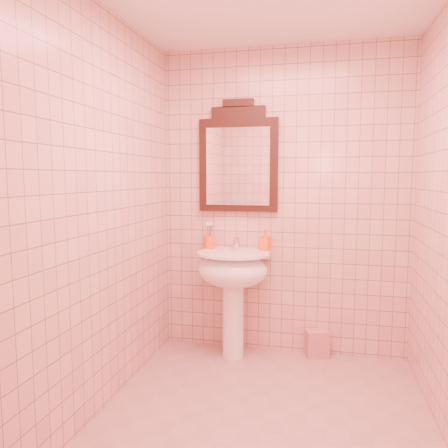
% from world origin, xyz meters
% --- Properties ---
extents(floor, '(2.20, 2.20, 0.00)m').
position_xyz_m(floor, '(0.00, 0.00, 0.00)').
color(floor, tan).
rests_on(floor, ground).
extents(back_wall, '(2.00, 0.02, 2.50)m').
position_xyz_m(back_wall, '(0.00, 1.10, 1.25)').
color(back_wall, '#D7AC96').
rests_on(back_wall, floor).
extents(pedestal_sink, '(0.58, 0.58, 0.86)m').
position_xyz_m(pedestal_sink, '(-0.37, 0.87, 0.66)').
color(pedestal_sink, white).
rests_on(pedestal_sink, floor).
extents(faucet, '(0.04, 0.16, 0.11)m').
position_xyz_m(faucet, '(-0.37, 1.01, 0.92)').
color(faucet, white).
rests_on(faucet, pedestal_sink).
extents(mirror, '(0.65, 0.06, 0.91)m').
position_xyz_m(mirror, '(-0.37, 1.07, 1.60)').
color(mirror, black).
rests_on(mirror, back_wall).
extents(toothbrush_cup, '(0.09, 0.09, 0.20)m').
position_xyz_m(toothbrush_cup, '(-0.60, 1.02, 0.92)').
color(toothbrush_cup, '#F35414').
rests_on(toothbrush_cup, pedestal_sink).
extents(soap_dispenser, '(0.09, 0.09, 0.17)m').
position_xyz_m(soap_dispenser, '(-0.13, 1.02, 0.95)').
color(soap_dispenser, '#F55D14').
rests_on(soap_dispenser, pedestal_sink).
extents(towel, '(0.21, 0.17, 0.22)m').
position_xyz_m(towel, '(0.30, 1.03, 0.11)').
color(towel, tan).
rests_on(towel, floor).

